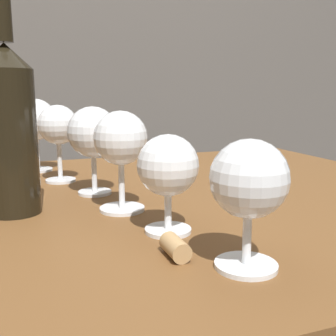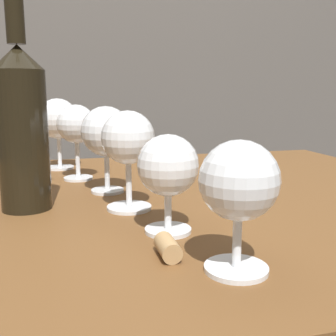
{
  "view_description": "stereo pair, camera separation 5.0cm",
  "coord_description": "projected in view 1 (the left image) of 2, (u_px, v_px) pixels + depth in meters",
  "views": [
    {
      "loc": [
        -0.13,
        -0.64,
        0.88
      ],
      "look_at": [
        0.04,
        -0.18,
        0.79
      ],
      "focal_mm": 43.36,
      "sensor_mm": 36.0,
      "label": 1
    },
    {
      "loc": [
        -0.08,
        -0.65,
        0.88
      ],
      "look_at": [
        0.04,
        -0.18,
        0.79
      ],
      "focal_mm": 43.36,
      "sensor_mm": 36.0,
      "label": 2
    }
  ],
  "objects": [
    {
      "name": "dining_table",
      "position": [
        108.0,
        251.0,
        0.68
      ],
      "size": [
        1.25,
        0.84,
        0.71
      ],
      "color": "brown",
      "rests_on": "ground_plane"
    },
    {
      "name": "wine_glass_pinot",
      "position": [
        249.0,
        182.0,
        0.39
      ],
      "size": [
        0.08,
        0.08,
        0.13
      ],
      "color": "white",
      "rests_on": "dining_table"
    },
    {
      "name": "wine_glass_cabernet",
      "position": [
        168.0,
        168.0,
        0.5
      ],
      "size": [
        0.08,
        0.08,
        0.12
      ],
      "color": "white",
      "rests_on": "dining_table"
    },
    {
      "name": "wine_glass_chardonnay",
      "position": [
        121.0,
        141.0,
        0.59
      ],
      "size": [
        0.08,
        0.08,
        0.15
      ],
      "color": "white",
      "rests_on": "dining_table"
    },
    {
      "name": "wine_glass_amber",
      "position": [
        93.0,
        134.0,
        0.68
      ],
      "size": [
        0.09,
        0.09,
        0.15
      ],
      "color": "white",
      "rests_on": "dining_table"
    },
    {
      "name": "wine_glass_white",
      "position": [
        58.0,
        126.0,
        0.78
      ],
      "size": [
        0.08,
        0.08,
        0.15
      ],
      "color": "white",
      "rests_on": "dining_table"
    },
    {
      "name": "wine_glass_empty",
      "position": [
        35.0,
        121.0,
        0.88
      ],
      "size": [
        0.09,
        0.09,
        0.16
      ],
      "color": "white",
      "rests_on": "dining_table"
    },
    {
      "name": "wine_bottle",
      "position": [
        10.0,
        125.0,
        0.57
      ],
      "size": [
        0.07,
        0.07,
        0.33
      ],
      "color": "black",
      "rests_on": "dining_table"
    },
    {
      "name": "cork",
      "position": [
        175.0,
        247.0,
        0.43
      ],
      "size": [
        0.02,
        0.04,
        0.02
      ],
      "primitive_type": "cylinder",
      "rotation": [
        1.57,
        0.0,
        0.0
      ],
      "color": "tan",
      "rests_on": "dining_table"
    }
  ]
}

